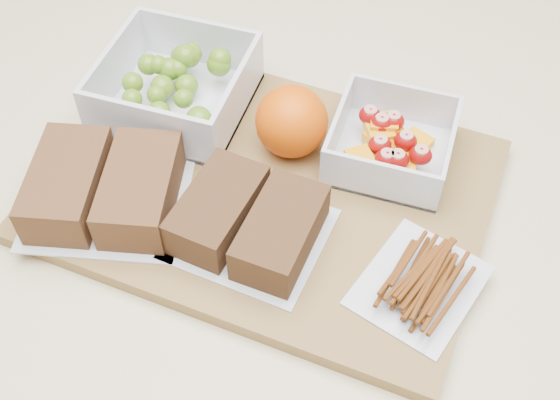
# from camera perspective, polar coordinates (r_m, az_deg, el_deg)

# --- Properties ---
(counter) EXTENTS (1.20, 0.90, 0.90)m
(counter) POSITION_cam_1_polar(r_m,az_deg,el_deg) (1.08, 0.15, -15.31)
(counter) COLOR beige
(counter) RESTS_ON ground
(cutting_board) EXTENTS (0.44, 0.33, 0.02)m
(cutting_board) POSITION_cam_1_polar(r_m,az_deg,el_deg) (0.69, -1.13, 0.80)
(cutting_board) COLOR olive
(cutting_board) RESTS_ON counter
(grape_container) EXTENTS (0.14, 0.14, 0.06)m
(grape_container) POSITION_cam_1_polar(r_m,az_deg,el_deg) (0.75, -8.27, 9.15)
(grape_container) COLOR silver
(grape_container) RESTS_ON cutting_board
(fruit_container) EXTENTS (0.11, 0.11, 0.05)m
(fruit_container) POSITION_cam_1_polar(r_m,az_deg,el_deg) (0.70, 8.98, 4.49)
(fruit_container) COLOR silver
(fruit_container) RESTS_ON cutting_board
(orange) EXTENTS (0.07, 0.07, 0.07)m
(orange) POSITION_cam_1_polar(r_m,az_deg,el_deg) (0.69, 0.94, 6.40)
(orange) COLOR #EA5605
(orange) RESTS_ON cutting_board
(sandwich_bag_left) EXTENTS (0.17, 0.16, 0.05)m
(sandwich_bag_left) POSITION_cam_1_polar(r_m,az_deg,el_deg) (0.67, -14.10, 0.99)
(sandwich_bag_left) COLOR silver
(sandwich_bag_left) RESTS_ON cutting_board
(sandwich_bag_center) EXTENTS (0.15, 0.13, 0.04)m
(sandwich_bag_center) POSITION_cam_1_polar(r_m,az_deg,el_deg) (0.63, -2.54, -1.75)
(sandwich_bag_center) COLOR silver
(sandwich_bag_center) RESTS_ON cutting_board
(pretzel_bag) EXTENTS (0.12, 0.13, 0.03)m
(pretzel_bag) POSITION_cam_1_polar(r_m,az_deg,el_deg) (0.62, 11.40, -6.25)
(pretzel_bag) COLOR silver
(pretzel_bag) RESTS_ON cutting_board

